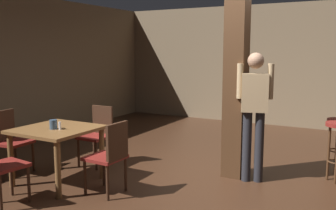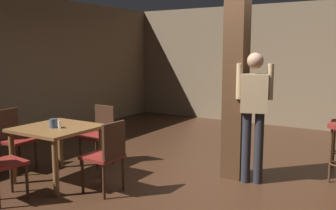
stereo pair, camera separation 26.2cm
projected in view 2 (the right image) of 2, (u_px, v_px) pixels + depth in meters
The scene contains 11 objects.
ground_plane at pixel (195, 184), 4.92m from camera, with size 10.80×10.80×0.00m, color #382114.
wall_back at pixel (288, 66), 8.50m from camera, with size 8.00×0.10×2.80m, color #756047.
wall_left at pixel (1, 70), 6.79m from camera, with size 0.10×9.00×2.80m, color #756047.
pillar at pixel (236, 76), 5.02m from camera, with size 0.28×0.28×2.80m, color #422816.
dining_table at pixel (57, 136), 4.99m from camera, with size 0.96×0.96×0.74m.
chair_north at pixel (100, 131), 5.77m from camera, with size 0.43×0.43×0.89m.
chair_east at pixel (107, 153), 4.56m from camera, with size 0.43×0.43×0.89m.
chair_west at pixel (13, 136), 5.44m from camera, with size 0.44×0.44×0.89m.
napkin_cup at pixel (53, 123), 4.89m from camera, with size 0.10×0.10×0.12m, color #33475B.
salt_shaker at pixel (60, 125), 4.86m from camera, with size 0.03×0.03×0.10m, color silver.
standing_person at pixel (254, 108), 4.85m from camera, with size 0.47×0.30×1.72m.
Camera 2 is at (2.17, -4.19, 1.75)m, focal length 40.00 mm.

